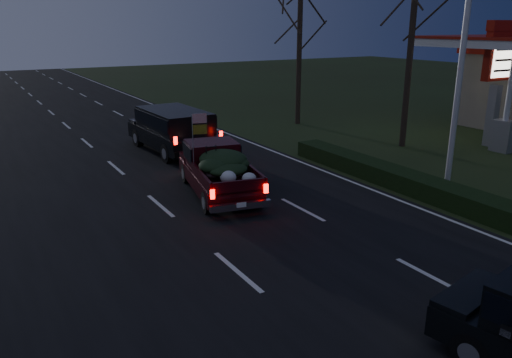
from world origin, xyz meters
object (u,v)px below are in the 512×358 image
light_pole (466,21)px  lead_suv (173,126)px  gas_price_pylon (500,63)px  pickup_truck (218,167)px

light_pole → lead_suv: (-6.53, 9.29, -4.33)m
gas_price_pylon → lead_suv: (-13.03, 6.29, -2.61)m
light_pole → lead_suv: bearing=125.1°
gas_price_pylon → lead_suv: bearing=154.2°
light_pole → pickup_truck: bearing=156.7°
light_pole → lead_suv: size_ratio=1.70×
gas_price_pylon → pickup_truck: gas_price_pylon is taller
pickup_truck → gas_price_pylon: bearing=10.8°
light_pole → gas_price_pylon: light_pole is taller
pickup_truck → light_pole: bearing=-11.7°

